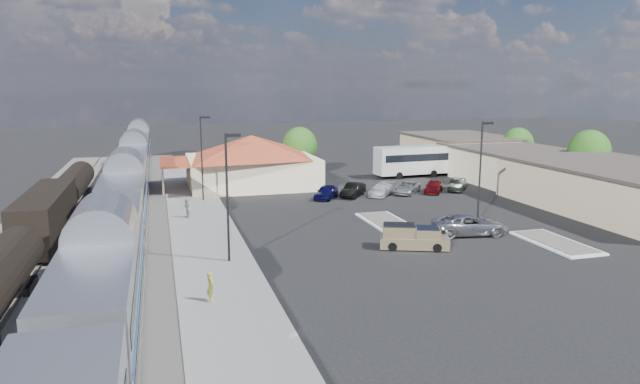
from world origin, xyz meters
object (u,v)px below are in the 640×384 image
object	(u,v)px
pickup_truck	(414,238)
suv	(470,225)
station_depot	(251,161)
coach_bus	(421,159)

from	to	relation	value
pickup_truck	suv	xyz separation A→B (m)	(6.14, 2.42, 0.01)
station_depot	suv	xyz separation A→B (m)	(13.57, -27.72, -2.28)
station_depot	suv	distance (m)	30.94
station_depot	pickup_truck	size ratio (longest dim) A/B	3.37
station_depot	coach_bus	xyz separation A→B (m)	(23.10, 1.21, -0.77)
station_depot	suv	world-z (taller)	station_depot
suv	coach_bus	world-z (taller)	coach_bus
coach_bus	pickup_truck	bearing A→B (deg)	150.20
pickup_truck	coach_bus	world-z (taller)	coach_bus
pickup_truck	station_depot	bearing A→B (deg)	35.20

